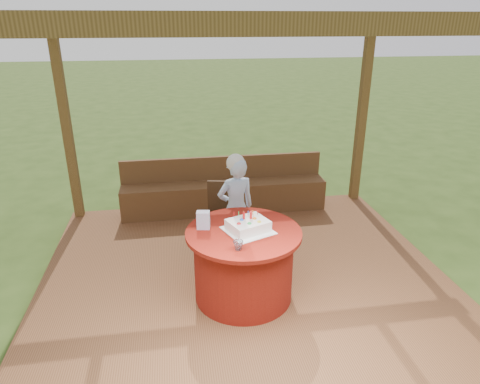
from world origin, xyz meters
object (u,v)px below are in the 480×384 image
(table, at_px, (243,264))
(chair, at_px, (223,213))
(bench, at_px, (224,194))
(drinking_glass, at_px, (238,245))
(gift_bag, at_px, (203,220))
(elderly_woman, at_px, (236,206))
(birthday_cake, at_px, (248,226))

(table, relative_size, chair, 1.35)
(bench, bearing_deg, drinking_glass, -94.27)
(gift_bag, bearing_deg, chair, 81.71)
(elderly_woman, distance_m, gift_bag, 0.87)
(table, height_order, elderly_woman, elderly_woman)
(elderly_woman, bearing_deg, table, -93.50)
(bench, distance_m, elderly_woman, 1.38)
(table, distance_m, chair, 1.08)
(gift_bag, bearing_deg, birthday_cake, -6.12)
(elderly_woman, bearing_deg, drinking_glass, -97.65)
(bench, xyz_separation_m, gift_bag, (-0.46, -2.06, 0.58))
(chair, xyz_separation_m, drinking_glass, (-0.04, -1.42, 0.34))
(elderly_woman, distance_m, birthday_cake, 0.87)
(drinking_glass, bearing_deg, bench, 85.73)
(elderly_woman, distance_m, drinking_glass, 1.22)
(bench, distance_m, chair, 1.13)
(gift_bag, bearing_deg, table, -7.67)
(gift_bag, bearing_deg, elderly_woman, 68.92)
(elderly_woman, bearing_deg, chair, 119.55)
(birthday_cake, height_order, drinking_glass, birthday_cake)
(elderly_woman, height_order, gift_bag, elderly_woman)
(birthday_cake, height_order, gift_bag, birthday_cake)
(bench, xyz_separation_m, chair, (-0.15, -1.10, 0.20))
(table, relative_size, gift_bag, 6.32)
(table, xyz_separation_m, chair, (-0.07, 1.07, 0.08))
(bench, distance_m, drinking_glass, 2.59)
(elderly_woman, relative_size, birthday_cake, 2.35)
(bench, height_order, gift_bag, gift_bag)
(bench, distance_m, birthday_cake, 2.24)
(table, bearing_deg, birthday_cake, -1.57)
(chair, bearing_deg, gift_bag, -108.09)
(bench, height_order, birthday_cake, birthday_cake)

